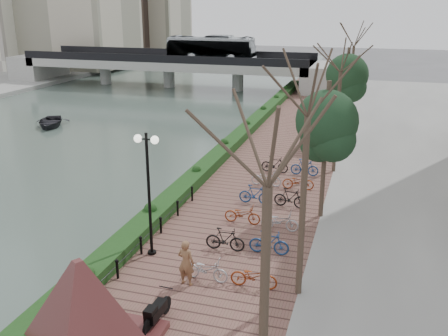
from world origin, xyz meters
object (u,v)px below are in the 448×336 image
at_px(motorcycle, 157,311).
at_px(boat, 50,122).
at_px(granite_monument, 82,308).
at_px(lamppost, 148,169).
at_px(pedestrian, 186,263).

bearing_deg(motorcycle, boat, 133.53).
relative_size(granite_monument, boat, 1.24).
bearing_deg(motorcycle, lamppost, 119.18).
xyz_separation_m(lamppost, boat, (-18.49, 19.34, -3.72)).
distance_m(motorcycle, pedestrian, 2.52).
height_order(motorcycle, pedestrian, pedestrian).
xyz_separation_m(lamppost, pedestrian, (2.20, -1.78, -2.78)).
bearing_deg(granite_monument, lamppost, 96.81).
relative_size(motorcycle, pedestrian, 0.89).
xyz_separation_m(motorcycle, pedestrian, (0.04, 2.49, 0.39)).
bearing_deg(boat, pedestrian, -71.41).
bearing_deg(boat, motorcycle, -74.64).
distance_m(lamppost, motorcycle, 5.74).
distance_m(granite_monument, lamppost, 6.56).
xyz_separation_m(granite_monument, motorcycle, (1.42, 1.89, -1.06)).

